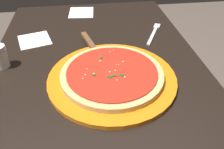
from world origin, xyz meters
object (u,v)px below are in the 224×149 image
Objects in this scene: serving_plate at (112,78)px; pizza at (112,74)px; napkin_loose_left at (81,12)px; pizza_server at (92,47)px; napkin_folded_right at (35,40)px; parmesan_shaker at (0,57)px; fork at (154,32)px.

pizza is at bearing 81.08° from serving_plate.
pizza is 0.53m from napkin_loose_left.
pizza_server reaches higher than napkin_folded_right.
serving_plate is 5.10× the size of parmesan_shaker.
pizza_server is 0.30m from parmesan_shaker.
parmesan_shaker is at bearing 71.01° from pizza.
napkin_folded_right is 0.18m from parmesan_shaker.
napkin_loose_left is 0.37m from fork.
pizza_server is at bearing -175.36° from napkin_loose_left.
parmesan_shaker reaches higher than pizza.
fork is at bearing -67.00° from pizza_server.
parmesan_shaker is (-0.41, 0.26, 0.04)m from napkin_loose_left.
fork is (-0.00, -0.47, 0.00)m from napkin_folded_right.
napkin_loose_left is (0.35, 0.03, -0.02)m from pizza_server.
pizza is 0.36m from parmesan_shaker.
pizza_server reaches higher than serving_plate.
fork is 2.34× the size of parmesan_shaker.
pizza_server is 1.29× the size of fork.
serving_plate is 0.17m from pizza_server.
pizza is (0.00, 0.00, 0.02)m from serving_plate.
napkin_folded_right is 0.68× the size of fork.
napkin_loose_left is (0.24, -0.18, 0.00)m from napkin_folded_right.
napkin_folded_right is (0.28, 0.26, -0.02)m from pizza.
pizza_server is 1.75× the size of napkin_loose_left.
napkin_folded_right and napkin_loose_left have the same top height.
parmesan_shaker reaches higher than napkin_folded_right.
napkin_folded_right is (0.11, 0.21, -0.02)m from pizza_server.
serving_plate is at bearing 143.01° from fork.
napkin_folded_right is at bearing 43.00° from serving_plate.
parmesan_shaker reaches higher than napkin_loose_left.
napkin_loose_left is (0.52, 0.07, -0.01)m from serving_plate.
napkin_folded_right is 0.31m from napkin_loose_left.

